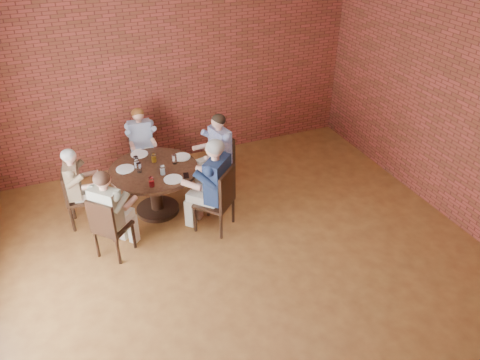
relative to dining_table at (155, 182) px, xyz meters
name	(u,v)px	position (x,y,z in m)	size (l,w,h in m)	color
floor	(253,285)	(0.70, -1.99, -0.53)	(7.00, 7.00, 0.00)	#9B6530
wall_back	(168,66)	(0.70, 1.51, 1.17)	(7.00, 7.00, 0.00)	maroon
dining_table	(155,182)	(0.00, 0.00, 0.00)	(1.28, 1.28, 0.75)	black
chair_a	(222,160)	(1.15, 0.26, -0.03)	(0.49, 0.49, 0.92)	black
diner_a	(217,153)	(1.07, 0.24, 0.12)	(0.51, 0.62, 1.30)	#3C4D9D
chair_b	(142,150)	(0.06, 1.11, -0.04)	(0.40, 0.40, 0.88)	black
diner_b	(142,145)	(0.05, 1.04, 0.09)	(0.47, 0.58, 1.23)	#909AB7
chair_c	(75,196)	(-1.12, 0.13, -0.05)	(0.41, 0.41, 0.88)	black
diner_c	(78,188)	(-1.05, 0.12, 0.08)	(0.46, 0.57, 1.22)	brown
chair_d	(108,226)	(-0.80, -0.76, -0.03)	(0.57, 0.57, 0.91)	black
diner_d	(110,214)	(-0.74, -0.71, 0.11)	(0.50, 0.61, 1.28)	tan
chair_e	(220,198)	(0.74, -0.76, 0.00)	(0.66, 0.66, 0.98)	black
diner_e	(213,186)	(0.67, -0.69, 0.18)	(0.58, 0.71, 1.42)	#182645
plate_a	(182,157)	(0.48, 0.16, 0.23)	(0.26, 0.26, 0.01)	white
plate_b	(139,154)	(-0.09, 0.49, 0.23)	(0.26, 0.26, 0.01)	white
plate_c	(125,169)	(-0.38, 0.13, 0.23)	(0.26, 0.26, 0.01)	white
plate_d	(173,179)	(0.18, -0.40, 0.23)	(0.26, 0.26, 0.01)	white
glass_a	(175,159)	(0.33, 0.03, 0.29)	(0.07, 0.07, 0.14)	white
glass_b	(154,158)	(0.06, 0.19, 0.29)	(0.07, 0.07, 0.14)	white
glass_c	(136,161)	(-0.20, 0.20, 0.29)	(0.07, 0.07, 0.14)	white
glass_d	(137,163)	(-0.20, 0.12, 0.29)	(0.07, 0.07, 0.14)	white
glass_e	(139,168)	(-0.20, -0.01, 0.29)	(0.07, 0.07, 0.14)	white
glass_f	(151,182)	(-0.13, -0.45, 0.29)	(0.07, 0.07, 0.14)	white
glass_g	(162,170)	(0.09, -0.21, 0.29)	(0.07, 0.07, 0.14)	white
smartphone	(186,175)	(0.38, -0.37, 0.23)	(0.07, 0.14, 0.01)	black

